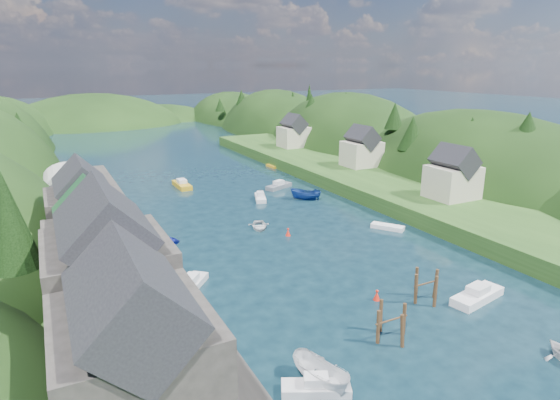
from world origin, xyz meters
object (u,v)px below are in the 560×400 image
channel_buoy_near (377,296)px  channel_buoy_far (288,232)px  piling_cluster_near (391,326)px  piling_cluster_far (426,289)px

channel_buoy_near → channel_buoy_far: same height
piling_cluster_near → piling_cluster_far: piling_cluster_far is taller
piling_cluster_far → channel_buoy_far: 22.52m
piling_cluster_near → channel_buoy_far: (3.98, 25.94, -0.72)m
piling_cluster_far → channel_buoy_far: piling_cluster_far is taller
piling_cluster_near → piling_cluster_far: (7.40, 3.69, 0.07)m
piling_cluster_near → channel_buoy_near: bearing=61.3°
channel_buoy_far → piling_cluster_far: bearing=-81.3°
piling_cluster_near → channel_buoy_far: 26.26m
piling_cluster_far → piling_cluster_near: bearing=-153.5°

